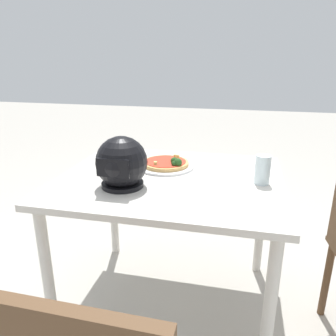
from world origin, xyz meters
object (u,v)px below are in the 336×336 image
dining_table (171,193)px  drinking_glass (263,170)px  motorcycle_helmet (122,163)px  pizza (167,163)px

dining_table → drinking_glass: drinking_glass is taller
drinking_glass → dining_table: bearing=0.7°
dining_table → motorcycle_helmet: size_ratio=4.64×
pizza → motorcycle_helmet: size_ratio=1.06×
motorcycle_helmet → pizza: bearing=-113.8°
pizza → motorcycle_helmet: (0.14, 0.31, 0.09)m
dining_table → motorcycle_helmet: 0.32m
drinking_glass → pizza: bearing=-15.3°
pizza → drinking_glass: bearing=164.7°
dining_table → pizza: pizza is taller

